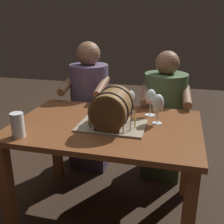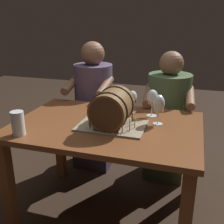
{
  "view_description": "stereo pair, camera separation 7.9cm",
  "coord_description": "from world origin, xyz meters",
  "px_view_note": "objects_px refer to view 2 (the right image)",
  "views": [
    {
      "loc": [
        0.45,
        -1.62,
        1.4
      ],
      "look_at": [
        0.05,
        -0.03,
        0.82
      ],
      "focal_mm": 43.47,
      "sensor_mm": 36.0,
      "label": 1
    },
    {
      "loc": [
        0.53,
        -1.6,
        1.4
      ],
      "look_at": [
        0.05,
        -0.03,
        0.82
      ],
      "focal_mm": 43.47,
      "sensor_mm": 36.0,
      "label": 2
    }
  ],
  "objects_px": {
    "person_seated_right": "(167,121)",
    "wine_glass_white": "(159,105)",
    "person_seated_left": "(94,110)",
    "barrel_cake": "(112,109)",
    "wine_glass_rose": "(152,98)",
    "wine_glass_red": "(132,98)",
    "dining_table": "(107,139)",
    "beer_pint": "(18,125)"
  },
  "relations": [
    {
      "from": "barrel_cake",
      "to": "wine_glass_white",
      "type": "bearing_deg",
      "value": 24.55
    },
    {
      "from": "wine_glass_rose",
      "to": "person_seated_left",
      "type": "distance_m",
      "value": 0.8
    },
    {
      "from": "wine_glass_red",
      "to": "wine_glass_rose",
      "type": "bearing_deg",
      "value": -15.46
    },
    {
      "from": "wine_glass_red",
      "to": "beer_pint",
      "type": "distance_m",
      "value": 0.83
    },
    {
      "from": "dining_table",
      "to": "person_seated_right",
      "type": "bearing_deg",
      "value": 62.55
    },
    {
      "from": "beer_pint",
      "to": "person_seated_left",
      "type": "distance_m",
      "value": 1.02
    },
    {
      "from": "dining_table",
      "to": "wine_glass_rose",
      "type": "height_order",
      "value": "wine_glass_rose"
    },
    {
      "from": "wine_glass_red",
      "to": "wine_glass_rose",
      "type": "distance_m",
      "value": 0.16
    },
    {
      "from": "barrel_cake",
      "to": "wine_glass_rose",
      "type": "xyz_separation_m",
      "value": [
        0.22,
        0.27,
        0.02
      ]
    },
    {
      "from": "dining_table",
      "to": "wine_glass_rose",
      "type": "xyz_separation_m",
      "value": [
        0.26,
        0.24,
        0.25
      ]
    },
    {
      "from": "beer_pint",
      "to": "person_seated_right",
      "type": "xyz_separation_m",
      "value": [
        0.8,
        0.99,
        -0.25
      ]
    },
    {
      "from": "dining_table",
      "to": "person_seated_left",
      "type": "height_order",
      "value": "person_seated_left"
    },
    {
      "from": "wine_glass_white",
      "to": "person_seated_left",
      "type": "bearing_deg",
      "value": 139.79
    },
    {
      "from": "barrel_cake",
      "to": "wine_glass_white",
      "type": "height_order",
      "value": "barrel_cake"
    },
    {
      "from": "wine_glass_red",
      "to": "wine_glass_rose",
      "type": "xyz_separation_m",
      "value": [
        0.15,
        -0.04,
        0.02
      ]
    },
    {
      "from": "wine_glass_white",
      "to": "person_seated_right",
      "type": "relative_size",
      "value": 0.18
    },
    {
      "from": "wine_glass_rose",
      "to": "beer_pint",
      "type": "relative_size",
      "value": 1.31
    },
    {
      "from": "wine_glass_white",
      "to": "wine_glass_rose",
      "type": "distance_m",
      "value": 0.16
    },
    {
      "from": "beer_pint",
      "to": "person_seated_left",
      "type": "bearing_deg",
      "value": 83.79
    },
    {
      "from": "wine_glass_red",
      "to": "beer_pint",
      "type": "height_order",
      "value": "wine_glass_red"
    },
    {
      "from": "person_seated_left",
      "to": "wine_glass_white",
      "type": "bearing_deg",
      "value": -40.21
    },
    {
      "from": "person_seated_right",
      "to": "wine_glass_white",
      "type": "bearing_deg",
      "value": -91.52
    },
    {
      "from": "person_seated_left",
      "to": "wine_glass_red",
      "type": "bearing_deg",
      "value": -40.1
    },
    {
      "from": "person_seated_left",
      "to": "barrel_cake",
      "type": "bearing_deg",
      "value": -60.56
    },
    {
      "from": "barrel_cake",
      "to": "wine_glass_rose",
      "type": "distance_m",
      "value": 0.35
    },
    {
      "from": "wine_glass_white",
      "to": "dining_table",
      "type": "bearing_deg",
      "value": -164.09
    },
    {
      "from": "wine_glass_rose",
      "to": "dining_table",
      "type": "bearing_deg",
      "value": -138.1
    },
    {
      "from": "wine_glass_white",
      "to": "person_seated_right",
      "type": "xyz_separation_m",
      "value": [
        0.02,
        0.57,
        -0.32
      ]
    },
    {
      "from": "wine_glass_rose",
      "to": "person_seated_right",
      "type": "bearing_deg",
      "value": 79.4
    },
    {
      "from": "wine_glass_rose",
      "to": "beer_pint",
      "type": "height_order",
      "value": "wine_glass_rose"
    },
    {
      "from": "wine_glass_rose",
      "to": "person_seated_left",
      "type": "relative_size",
      "value": 0.16
    },
    {
      "from": "dining_table",
      "to": "wine_glass_white",
      "type": "bearing_deg",
      "value": 15.91
    },
    {
      "from": "barrel_cake",
      "to": "person_seated_left",
      "type": "xyz_separation_m",
      "value": [
        -0.39,
        0.7,
        -0.28
      ]
    },
    {
      "from": "barrel_cake",
      "to": "person_seated_right",
      "type": "distance_m",
      "value": 0.81
    },
    {
      "from": "person_seated_right",
      "to": "dining_table",
      "type": "bearing_deg",
      "value": -117.45
    },
    {
      "from": "person_seated_left",
      "to": "person_seated_right",
      "type": "height_order",
      "value": "person_seated_left"
    },
    {
      "from": "wine_glass_rose",
      "to": "barrel_cake",
      "type": "bearing_deg",
      "value": -128.43
    },
    {
      "from": "person_seated_left",
      "to": "person_seated_right",
      "type": "relative_size",
      "value": 1.05
    },
    {
      "from": "dining_table",
      "to": "wine_glass_white",
      "type": "distance_m",
      "value": 0.42
    },
    {
      "from": "dining_table",
      "to": "wine_glass_white",
      "type": "xyz_separation_m",
      "value": [
        0.33,
        0.09,
        0.25
      ]
    },
    {
      "from": "dining_table",
      "to": "wine_glass_red",
      "type": "bearing_deg",
      "value": 68.46
    },
    {
      "from": "dining_table",
      "to": "wine_glass_red",
      "type": "distance_m",
      "value": 0.38
    }
  ]
}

